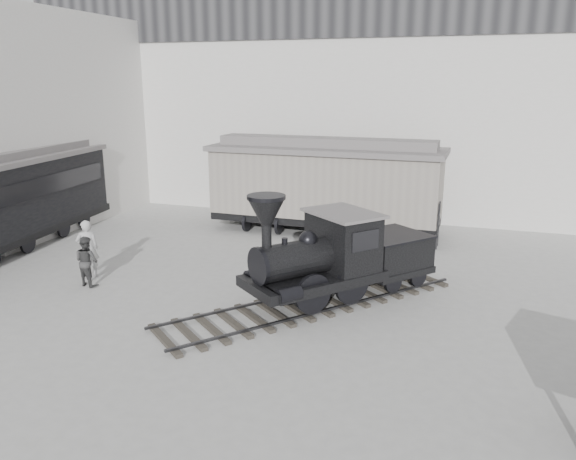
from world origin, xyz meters
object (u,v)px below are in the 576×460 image
(locomotive, at_px, (333,261))
(boxcar, at_px, (325,183))
(visitor_a, at_px, (87,249))
(visitor_b, at_px, (87,261))

(locomotive, distance_m, boxcar, 7.78)
(locomotive, relative_size, boxcar, 0.86)
(locomotive, height_order, boxcar, boxcar)
(boxcar, relative_size, visitor_a, 5.13)
(boxcar, height_order, visitor_b, boxcar)
(visitor_a, height_order, visitor_b, visitor_a)
(locomotive, xyz_separation_m, boxcar, (-2.19, 7.42, 0.87))
(locomotive, bearing_deg, boxcar, 146.27)
(visitor_a, xyz_separation_m, visitor_b, (0.48, -0.68, -0.16))
(locomotive, height_order, visitor_a, locomotive)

